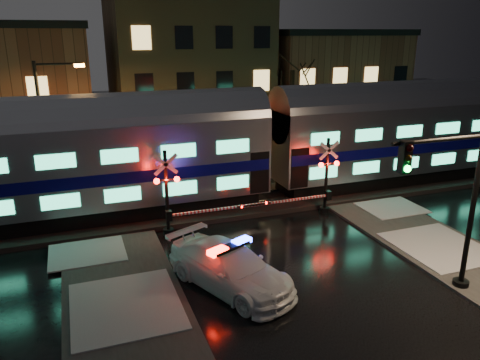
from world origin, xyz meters
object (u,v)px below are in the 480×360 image
(traffic_light, at_px, (452,209))
(streetlight, at_px, (47,123))
(crossing_signal_right, at_px, (321,184))
(crossing_signal_left, at_px, (176,201))
(police_car, at_px, (230,268))

(traffic_light, bearing_deg, streetlight, 131.78)
(traffic_light, bearing_deg, crossing_signal_right, 93.06)
(crossing_signal_left, height_order, traffic_light, traffic_light)
(police_car, xyz_separation_m, streetlight, (-5.95, 11.84, 3.50))
(crossing_signal_left, distance_m, streetlight, 8.86)
(police_car, height_order, crossing_signal_right, crossing_signal_right)
(traffic_light, bearing_deg, crossing_signal_left, 134.16)
(police_car, bearing_deg, traffic_light, -47.58)
(crossing_signal_right, relative_size, crossing_signal_left, 0.98)
(crossing_signal_right, height_order, streetlight, streetlight)
(police_car, xyz_separation_m, traffic_light, (6.78, -2.94, 2.40))
(police_car, height_order, crossing_signal_left, crossing_signal_left)
(crossing_signal_right, xyz_separation_m, traffic_light, (0.29, -8.08, 1.58))
(police_car, distance_m, streetlight, 13.70)
(traffic_light, height_order, streetlight, streetlight)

